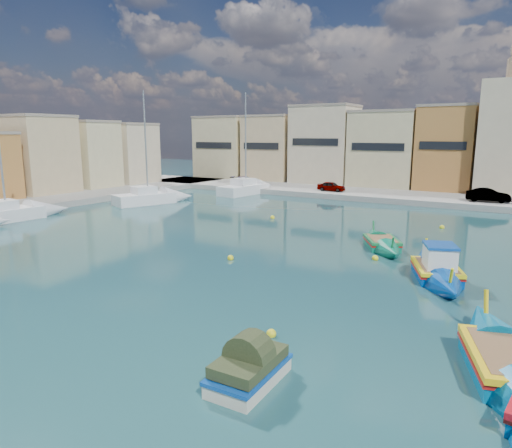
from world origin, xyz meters
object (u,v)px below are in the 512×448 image
Objects in this scene: yacht_north at (254,189)px; yacht_midnorth at (161,198)px; luzzu_cyan_south at (510,367)px; yacht_mid at (25,213)px; tender_near at (249,370)px; luzzu_green at (382,244)px; luzzu_blue_cabin at (436,272)px.

yacht_midnorth is at bearing -109.23° from yacht_north.
luzzu_cyan_south is 0.79× the size of yacht_mid.
yacht_midnorth is at bearing 137.00° from tender_near.
yacht_mid is (-29.04, -5.64, 0.22)m from luzzu_green.
yacht_north is at bearing 136.84° from luzzu_blue_cabin.
luzzu_cyan_south is 43.67m from yacht_north.
yacht_north is (-29.10, 32.57, 0.20)m from luzzu_cyan_south.
luzzu_green is 0.57× the size of yacht_midnorth.
luzzu_blue_cabin is at bearing 112.77° from luzzu_cyan_south.
tender_near is 0.23× the size of yacht_midnorth.
yacht_mid is (-30.42, 12.21, 0.04)m from tender_near.
yacht_north is at bearing 131.78° from luzzu_cyan_south.
yacht_north reaches higher than luzzu_cyan_south.
luzzu_blue_cabin is 9.45m from luzzu_cyan_south.
tender_near is at bearing -21.86° from yacht_mid.
luzzu_cyan_south is at bearing -48.22° from yacht_north.
luzzu_cyan_south is 7.76m from tender_near.
yacht_mid reaches higher than luzzu_blue_cabin.
luzzu_blue_cabin reaches higher than luzzu_cyan_south.
yacht_midnorth is (-25.46, 7.19, 0.25)m from luzzu_green.
yacht_north reaches higher than luzzu_green.
yacht_north is at bearing 72.65° from yacht_mid.
yacht_mid reaches higher than luzzu_cyan_south.
luzzu_cyan_south is at bearing -31.85° from yacht_midnorth.
yacht_midnorth is 13.32m from yacht_mid.
luzzu_blue_cabin is at bearing -49.00° from luzzu_green.
luzzu_green is 29.58m from yacht_mid.
yacht_midnorth reaches higher than yacht_mid.
luzzu_cyan_south is (3.66, -8.71, -0.05)m from luzzu_blue_cabin.
luzzu_cyan_south is 0.75× the size of yacht_midnorth.
luzzu_green is at bearing -41.87° from yacht_north.
luzzu_green is at bearing 10.99° from yacht_mid.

